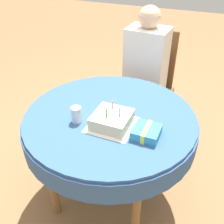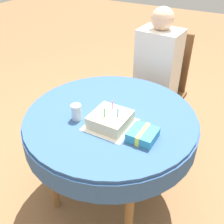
% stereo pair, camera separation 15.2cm
% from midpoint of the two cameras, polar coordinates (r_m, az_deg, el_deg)
% --- Properties ---
extents(ground_plane, '(12.00, 12.00, 0.00)m').
position_cam_midpoint_polar(ground_plane, '(2.07, -2.57, -17.25)').
color(ground_plane, '#8C603D').
extents(dining_table, '(1.05, 1.05, 0.72)m').
position_cam_midpoint_polar(dining_table, '(1.62, -3.13, -3.19)').
color(dining_table, '#335689').
rests_on(dining_table, ground_plane).
extents(chair, '(0.46, 0.46, 0.96)m').
position_cam_midpoint_polar(chair, '(2.38, 5.93, 6.27)').
color(chair, brown).
rests_on(chair, ground_plane).
extents(person, '(0.34, 0.35, 1.19)m').
position_cam_midpoint_polar(person, '(2.21, 5.23, 9.65)').
color(person, '#DBB293').
rests_on(person, ground_plane).
extents(napkin, '(0.25, 0.25, 0.00)m').
position_cam_midpoint_polar(napkin, '(1.49, -2.97, -2.89)').
color(napkin, white).
rests_on(napkin, dining_table).
extents(birthday_cake, '(0.20, 0.20, 0.13)m').
position_cam_midpoint_polar(birthday_cake, '(1.47, -3.01, -1.74)').
color(birthday_cake, beige).
rests_on(birthday_cake, dining_table).
extents(drinking_glass, '(0.06, 0.06, 0.10)m').
position_cam_midpoint_polar(drinking_glass, '(1.51, -10.63, -0.66)').
color(drinking_glass, silver).
rests_on(drinking_glass, dining_table).
extents(gift_box, '(0.14, 0.15, 0.06)m').
position_cam_midpoint_polar(gift_box, '(1.40, 4.40, -4.52)').
color(gift_box, teal).
rests_on(gift_box, dining_table).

